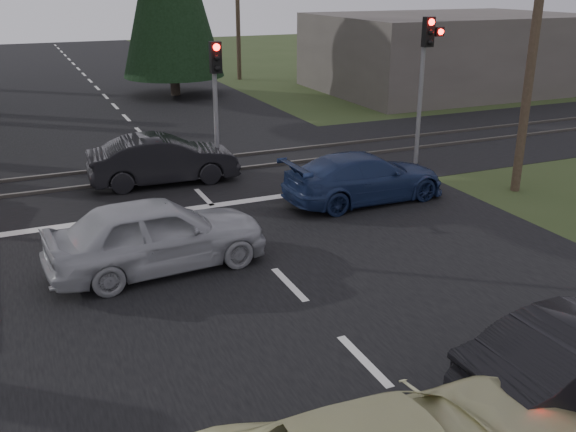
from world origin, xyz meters
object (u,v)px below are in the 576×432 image
traffic_signal_right (426,63)px  utility_pole_near (537,21)px  silver_car (157,234)px  traffic_signal_center (216,86)px  blue_sedan (364,177)px  dark_car_far (163,160)px

traffic_signal_right → utility_pole_near: 3.87m
utility_pole_near → silver_car: (-10.72, -1.17, -3.94)m
traffic_signal_center → blue_sedan: bearing=-51.1°
dark_car_far → silver_car: bearing=168.1°
traffic_signal_right → traffic_signal_center: size_ratio=1.15×
utility_pole_near → dark_car_far: 11.12m
traffic_signal_right → silver_car: size_ratio=1.03×
utility_pole_near → dark_car_far: bearing=152.4°
silver_car → dark_car_far: 6.16m
traffic_signal_right → silver_car: 11.11m
traffic_signal_center → utility_pole_near: 9.05m
traffic_signal_right → dark_car_far: (-8.24, 1.32, -2.59)m
silver_car → blue_sedan: silver_car is taller
utility_pole_near → silver_car: utility_pole_near is taller
traffic_signal_center → silver_car: (-3.22, -5.85, -2.03)m
utility_pole_near → silver_car: bearing=-173.8°
traffic_signal_right → dark_car_far: traffic_signal_right is taller
traffic_signal_center → dark_car_far: (-1.69, 0.12, -2.09)m
blue_sedan → traffic_signal_center: bearing=37.0°
traffic_signal_right → blue_sedan: size_ratio=1.02×
silver_car → traffic_signal_center: bearing=-33.3°
silver_car → dark_car_far: size_ratio=1.05×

